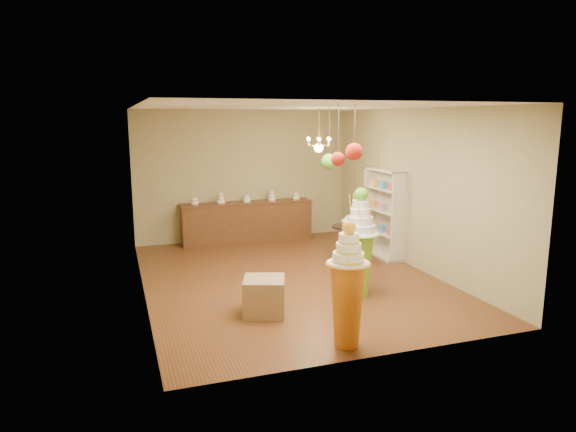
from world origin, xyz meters
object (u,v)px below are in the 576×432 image
object	(u,v)px
sideboard	(247,221)
pedestal_orange	(347,294)
pedestal_green	(360,250)
round_table	(346,239)

from	to	relation	value
sideboard	pedestal_orange	bearing A→B (deg)	-92.11
pedestal_orange	sideboard	world-z (taller)	pedestal_orange
pedestal_green	pedestal_orange	world-z (taller)	pedestal_green
pedestal_orange	round_table	xyz separation A→B (m)	(1.63, 3.49, -0.20)
pedestal_green	sideboard	distance (m)	4.26
pedestal_green	sideboard	bearing A→B (deg)	100.53
sideboard	pedestal_green	bearing A→B (deg)	-79.47
sideboard	round_table	world-z (taller)	sideboard
round_table	sideboard	bearing A→B (deg)	121.27
sideboard	round_table	size ratio (longest dim) A/B	4.16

